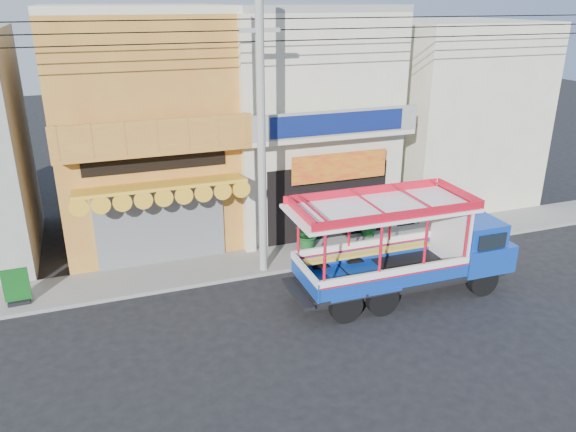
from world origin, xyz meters
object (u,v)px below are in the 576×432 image
Objects in this scene: potted_plant_a at (308,233)px; potted_plant_c at (369,222)px; songthaew_truck at (418,245)px; utility_pole at (266,120)px; green_sign at (17,289)px.

potted_plant_a is 1.00× the size of potted_plant_c.
potted_plant_c reaches higher than potted_plant_a.
songthaew_truck is 6.07× the size of potted_plant_c.
potted_plant_a is at bearing 30.25° from utility_pole.
utility_pole is 5.89m from songthaew_truck.
potted_plant_a is (-1.99, 3.86, -0.85)m from songthaew_truck.
utility_pole reaches higher than green_sign.
songthaew_truck is 11.81m from green_sign.
utility_pole is at bearing -175.11° from potted_plant_a.
potted_plant_c reaches higher than green_sign.
potted_plant_a is (9.38, 0.77, 0.10)m from green_sign.
green_sign is at bearing 177.71° from utility_pole.
potted_plant_a is at bearing 4.70° from green_sign.
utility_pole is 24.90× the size of potted_plant_a.
utility_pole reaches higher than songthaew_truck.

